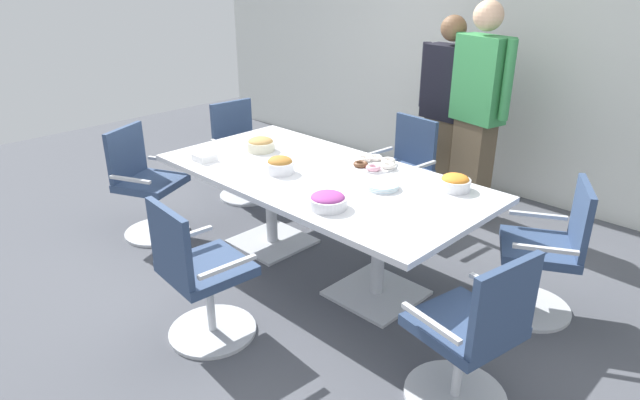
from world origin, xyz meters
The scene contains 18 objects.
ground_plane centered at (0.00, 0.00, -0.01)m, with size 10.00×10.00×0.01m, color #4C4F56.
back_wall centered at (0.00, 2.40, 1.40)m, with size 8.00×0.10×2.80m, color silver.
conference_table centered at (0.00, 0.00, 0.63)m, with size 2.40×1.20×0.75m.
office_chair_0 centered at (-1.53, 0.48, 0.41)m, with size 0.59×0.59×0.91m.
office_chair_1 centered at (-1.43, -0.60, 0.41)m, with size 0.72×0.72×0.91m.
office_chair_2 centered at (0.09, -1.10, 0.41)m, with size 0.58×0.58×0.91m.
office_chair_3 centered at (1.53, -0.48, 0.41)m, with size 0.63×0.63×0.91m.
office_chair_4 centered at (1.43, 0.60, 0.41)m, with size 0.74×0.74×0.91m.
office_chair_5 centered at (-0.09, 1.10, 0.41)m, with size 0.59×0.59×0.91m.
person_standing_0 centered at (-0.06, 1.69, 0.90)m, with size 0.61×0.25×1.72m.
person_standing_1 centered at (0.31, 1.58, 0.98)m, with size 0.61×0.31×1.86m.
snack_bowl_chips_orange centered at (0.83, 0.41, 0.80)m, with size 0.20×0.20×0.11m.
snack_bowl_pretzels centered at (-0.22, -0.18, 0.81)m, with size 0.20×0.20×0.12m.
snack_bowl_cookies centered at (-0.70, 0.05, 0.80)m, with size 0.22×0.22×0.11m.
snack_bowl_candy_mix centered at (0.44, -0.38, 0.80)m, with size 0.24×0.24×0.10m.
donut_platter centered at (0.17, 0.40, 0.77)m, with size 0.33×0.32×0.04m.
plate_stack centered at (0.48, 0.10, 0.77)m, with size 0.22×0.22×0.04m.
napkin_pile centered at (-0.82, -0.40, 0.78)m, with size 0.14×0.14×0.05m, color white.
Camera 1 is at (2.55, -2.59, 2.13)m, focal length 30.88 mm.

